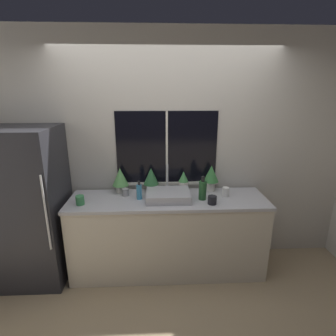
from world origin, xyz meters
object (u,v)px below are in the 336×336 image
object	(u,v)px
bottle_tall	(203,190)
mug_grey	(126,192)
mug_green	(80,200)
refrigerator	(27,207)
potted_plant_far_right	(211,175)
potted_plant_center_left	(151,178)
soap_bottle	(139,192)
potted_plant_center_right	(183,181)
mug_black	(212,200)
sink	(168,195)
potted_plant_far_left	(120,178)
mug_white	(226,192)

from	to	relation	value
bottle_tall	mug_grey	xyz separation A→B (m)	(-0.84, 0.13, -0.07)
mug_green	mug_grey	world-z (taller)	mug_green
refrigerator	potted_plant_far_right	bearing A→B (deg)	6.96
potted_plant_center_left	mug_grey	size ratio (longest dim) A/B	3.38
refrigerator	soap_bottle	world-z (taller)	refrigerator
mug_green	bottle_tall	bearing A→B (deg)	3.67
potted_plant_center_left	potted_plant_center_right	bearing A→B (deg)	0.00
potted_plant_center_left	mug_black	xyz separation A→B (m)	(0.64, -0.38, -0.12)
potted_plant_center_right	mug_black	distance (m)	0.47
potted_plant_center_right	potted_plant_far_right	bearing A→B (deg)	0.00
refrigerator	potted_plant_center_right	bearing A→B (deg)	8.27
potted_plant_center_right	potted_plant_center_left	bearing A→B (deg)	180.00
sink	potted_plant_far_left	world-z (taller)	sink
soap_bottle	mug_grey	size ratio (longest dim) A/B	2.46
bottle_tall	mug_green	xyz separation A→B (m)	(-1.29, -0.08, -0.06)
potted_plant_far_left	mug_grey	world-z (taller)	potted_plant_far_left
potted_plant_far_left	mug_green	xyz separation A→B (m)	(-0.38, -0.33, -0.12)
refrigerator	soap_bottle	xyz separation A→B (m)	(1.20, 0.03, 0.14)
potted_plant_far_left	potted_plant_center_left	bearing A→B (deg)	0.00
potted_plant_center_left	potted_plant_center_right	distance (m)	0.38
potted_plant_center_right	bottle_tall	size ratio (longest dim) A/B	0.92
refrigerator	mug_grey	bearing A→B (deg)	6.91
soap_bottle	potted_plant_far_right	bearing A→B (deg)	14.61
mug_green	mug_white	distance (m)	1.57
potted_plant_center_left	potted_plant_far_right	size ratio (longest dim) A/B	0.93
potted_plant_center_right	mug_white	bearing A→B (deg)	-21.77
potted_plant_far_left	bottle_tall	world-z (taller)	potted_plant_far_left
sink	potted_plant_center_right	xyz separation A→B (m)	(0.19, 0.23, 0.08)
mug_green	mug_white	xyz separation A→B (m)	(1.56, 0.15, 0.00)
bottle_tall	mug_green	size ratio (longest dim) A/B	2.69
potted_plant_center_left	mug_green	world-z (taller)	potted_plant_center_left
potted_plant_far_right	mug_green	distance (m)	1.48
potted_plant_center_right	mug_white	world-z (taller)	potted_plant_center_right
refrigerator	mug_white	size ratio (longest dim) A/B	16.23
potted_plant_center_left	mug_white	bearing A→B (deg)	-12.34
potted_plant_far_left	mug_black	bearing A→B (deg)	-20.96
sink	potted_plant_center_right	distance (m)	0.31
bottle_tall	mug_black	bearing A→B (deg)	-58.00
potted_plant_center_left	potted_plant_far_right	distance (m)	0.70
bottle_tall	mug_grey	world-z (taller)	bottle_tall
bottle_tall	mug_white	distance (m)	0.29
potted_plant_far_left	potted_plant_center_right	world-z (taller)	potted_plant_far_left
sink	potted_plant_far_right	distance (m)	0.58
sink	mug_grey	size ratio (longest dim) A/B	5.57
potted_plant_far_right	sink	bearing A→B (deg)	-155.88
soap_bottle	mug_green	world-z (taller)	soap_bottle
potted_plant_far_left	potted_plant_far_right	distance (m)	1.05
mug_green	mug_black	bearing A→B (deg)	-1.98
potted_plant_center_left	potted_plant_far_left	bearing A→B (deg)	180.00
potted_plant_far_left	potted_plant_far_right	world-z (taller)	potted_plant_far_right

